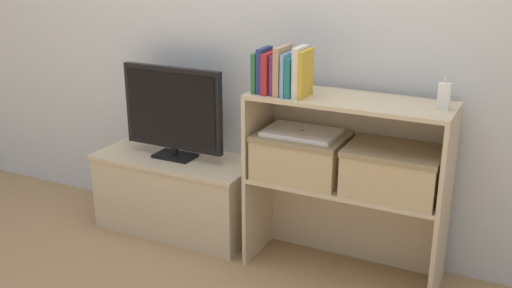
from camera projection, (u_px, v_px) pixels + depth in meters
ground_plane at (241, 264)px, 3.03m from camera, size 16.00×16.00×0.00m
wall_back at (277, 15)px, 2.98m from camera, size 10.00×0.05×2.40m
tv_stand at (177, 193)px, 3.33m from camera, size 0.89×0.40×0.43m
tv at (173, 111)px, 3.17m from camera, size 0.59×0.14×0.50m
bookshelf_lower_tier at (348, 211)px, 2.93m from camera, size 0.93×0.34×0.47m
bookshelf_upper_tier at (353, 125)px, 2.78m from camera, size 0.93×0.34×0.41m
book_forest at (259, 72)px, 2.78m from camera, size 0.02×0.13×0.19m
book_navy at (264, 70)px, 2.76m from camera, size 0.03×0.13×0.21m
book_crimson at (270, 73)px, 2.75m from camera, size 0.03×0.15×0.19m
book_plum at (277, 74)px, 2.74m from camera, size 0.02×0.12×0.18m
book_tan at (283, 70)px, 2.72m from camera, size 0.03×0.16×0.22m
book_skyblue at (288, 74)px, 2.71m from camera, size 0.02×0.15×0.20m
book_teal at (293, 76)px, 2.71m from camera, size 0.03×0.15×0.18m
book_ivory at (300, 72)px, 2.68m from camera, size 0.03×0.13×0.23m
book_mustard at (306, 74)px, 2.67m from camera, size 0.02×0.14×0.21m
baby_monitor at (444, 96)px, 2.49m from camera, size 0.05×0.04×0.14m
storage_basket_left at (301, 154)px, 2.86m from camera, size 0.42×0.31×0.22m
storage_basket_right at (393, 169)px, 2.67m from camera, size 0.42×0.31×0.22m
laptop at (302, 132)px, 2.83m from camera, size 0.34×0.23×0.02m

